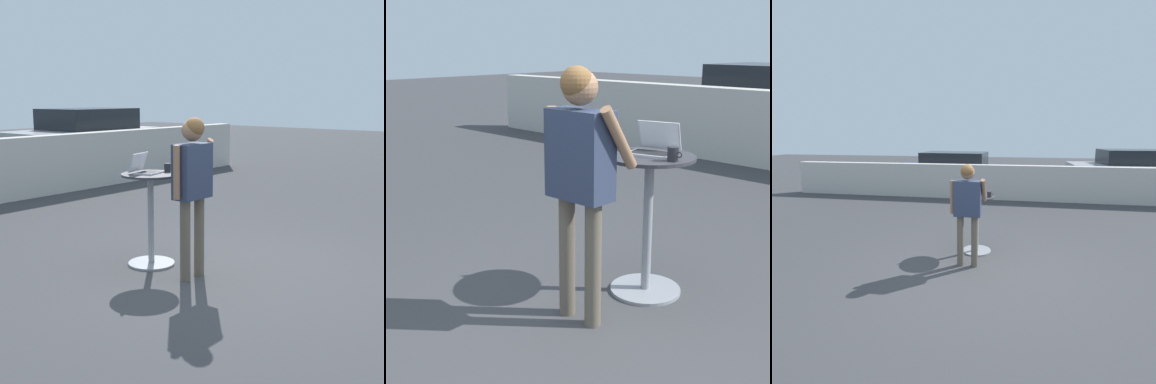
{
  "view_description": "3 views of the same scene",
  "coord_description": "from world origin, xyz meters",
  "views": [
    {
      "loc": [
        -4.63,
        -3.19,
        1.92
      ],
      "look_at": [
        -0.25,
        0.4,
        0.9
      ],
      "focal_mm": 50.0,
      "sensor_mm": 36.0,
      "label": 1
    },
    {
      "loc": [
        1.89,
        -2.12,
        1.83
      ],
      "look_at": [
        -0.54,
        0.41,
        0.85
      ],
      "focal_mm": 50.0,
      "sensor_mm": 36.0,
      "label": 2
    },
    {
      "loc": [
        0.39,
        -4.34,
        2.16
      ],
      "look_at": [
        -0.48,
        0.44,
        1.22
      ],
      "focal_mm": 28.0,
      "sensor_mm": 36.0,
      "label": 3
    }
  ],
  "objects": [
    {
      "name": "coffee_mug",
      "position": [
        -0.1,
        0.89,
        1.11
      ],
      "size": [
        0.11,
        0.08,
        0.1
      ],
      "color": "#232328",
      "rests_on": "cafe_table"
    },
    {
      "name": "standing_person",
      "position": [
        -0.4,
        0.28,
        1.09
      ],
      "size": [
        0.57,
        0.38,
        1.71
      ],
      "color": "brown",
      "rests_on": "ground_plane"
    },
    {
      "name": "laptop",
      "position": [
        -0.35,
        1.01,
        1.11
      ],
      "size": [
        0.38,
        0.36,
        0.23
      ],
      "color": "#B7BABF",
      "rests_on": "cafe_table"
    },
    {
      "name": "cafe_table",
      "position": [
        -0.33,
        0.94,
        0.61
      ],
      "size": [
        0.66,
        0.66,
        1.06
      ],
      "color": "gray",
      "rests_on": "ground_plane"
    },
    {
      "name": "ground_plane",
      "position": [
        0.0,
        0.0,
        0.0
      ],
      "size": [
        50.0,
        50.0,
        0.0
      ],
      "primitive_type": "plane",
      "color": "#3D3D3F"
    }
  ]
}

